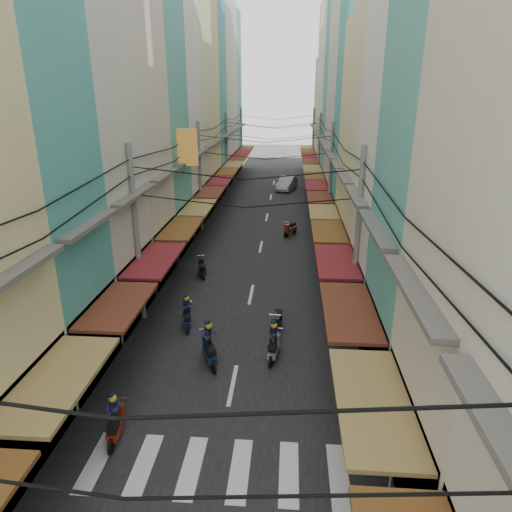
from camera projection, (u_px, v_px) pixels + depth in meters
The scene contains 15 objects.
ground at pixel (239, 356), 18.70m from camera, with size 160.00×160.00×0.00m, color slate.
road at pixel (266, 223), 37.46m from camera, with size 10.00×80.00×0.02m, color black.
sidewalk_left at pixel (188, 222), 37.91m from camera, with size 3.00×80.00×0.06m, color gray.
sidewalk_right at pixel (345, 225), 37.00m from camera, with size 3.00×80.00×0.06m, color gray.
crosswalk at pixel (216, 468), 13.07m from camera, with size 7.55×2.40×0.01m.
building_row_left at pixel (149, 98), 31.48m from camera, with size 7.80×67.67×23.70m.
building_row_right at pixel (382, 104), 30.38m from camera, with size 7.80×68.98×22.59m.
utility_poles at pixel (262, 149), 30.55m from camera, with size 10.20×66.13×8.20m.
white_car at pixel (287, 190), 50.41m from camera, with size 5.08×1.99×1.79m, color #B9B8BD.
bicycle at pixel (401, 411), 15.47m from camera, with size 0.64×1.70×1.17m, color black.
moving_scooters at pixel (228, 317), 20.76m from camera, with size 5.73×23.68×1.89m.
parked_scooters at pixel (321, 395), 15.51m from camera, with size 13.30×12.89×1.01m.
pedestrians at pixel (142, 310), 20.34m from camera, with size 11.82×26.27×2.23m.
market_umbrella at pixel (437, 437), 10.98m from camera, with size 2.53×2.53×2.67m.
traffic_sign at pixel (397, 428), 11.57m from camera, with size 0.10×0.65×2.96m.
Camera 1 is at (1.92, -16.11, 10.19)m, focal length 32.00 mm.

